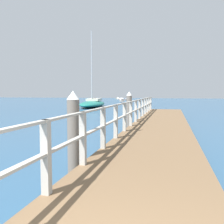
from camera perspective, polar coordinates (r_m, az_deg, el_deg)
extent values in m
cube|color=brown|center=(11.81, 11.01, -3.79)|extent=(2.67, 21.60, 0.38)
cube|color=#B2ADA3|center=(3.79, -15.09, -10.14)|extent=(0.12, 0.12, 1.12)
cube|color=#B2ADA3|center=(5.16, -6.80, -6.10)|extent=(0.12, 0.12, 1.12)
cube|color=#B2ADA3|center=(6.60, -2.11, -3.72)|extent=(0.12, 0.12, 1.12)
cube|color=#B2ADA3|center=(8.08, 0.86, -2.19)|extent=(0.12, 0.12, 1.12)
cube|color=#B2ADA3|center=(9.58, 2.91, -1.13)|extent=(0.12, 0.12, 1.12)
cube|color=#B2ADA3|center=(11.09, 4.40, -0.36)|extent=(0.12, 0.12, 1.12)
cube|color=#B2ADA3|center=(12.60, 5.53, 0.23)|extent=(0.12, 0.12, 1.12)
cube|color=#B2ADA3|center=(14.13, 6.42, 0.69)|extent=(0.12, 0.12, 1.12)
cube|color=#B2ADA3|center=(15.65, 7.14, 1.06)|extent=(0.12, 0.12, 1.12)
cube|color=#B2ADA3|center=(17.18, 7.73, 1.36)|extent=(0.12, 0.12, 1.12)
cube|color=#B2ADA3|center=(18.71, 8.22, 1.62)|extent=(0.12, 0.12, 1.12)
cube|color=#B2ADA3|center=(20.24, 8.64, 1.83)|extent=(0.12, 0.12, 1.12)
cube|color=#B2ADA3|center=(21.77, 9.00, 2.02)|extent=(0.12, 0.12, 1.12)
cube|color=#B2ADA3|center=(11.81, 5.02, 2.56)|extent=(0.10, 20.00, 0.04)
cube|color=#B2ADA3|center=(11.84, 5.00, 0.22)|extent=(0.10, 20.00, 0.04)
cylinder|color=#6B6056|center=(5.69, -8.93, -5.89)|extent=(0.28, 0.28, 1.73)
cone|color=white|center=(5.60, -9.06, 3.88)|extent=(0.29, 0.29, 0.20)
cylinder|color=#6B6056|center=(12.88, 3.99, -0.01)|extent=(0.28, 0.28, 1.73)
cone|color=white|center=(12.84, 4.02, 4.29)|extent=(0.29, 0.29, 0.20)
ellipsoid|color=white|center=(8.99, 2.26, 2.86)|extent=(0.27, 0.30, 0.15)
sphere|color=white|center=(8.88, 1.41, 3.13)|extent=(0.09, 0.09, 0.09)
cone|color=gold|center=(8.84, 1.09, 3.13)|extent=(0.05, 0.05, 0.02)
cone|color=#939399|center=(9.10, 3.07, 2.95)|extent=(0.10, 0.11, 0.07)
ellipsoid|color=#939399|center=(8.99, 2.27, 3.03)|extent=(0.28, 0.28, 0.04)
cylinder|color=tan|center=(8.98, 2.42, 2.22)|extent=(0.01, 0.01, 0.05)
cylinder|color=tan|center=(9.02, 2.21, 2.23)|extent=(0.01, 0.01, 0.05)
ellipsoid|color=#197266|center=(31.86, -4.55, 1.87)|extent=(3.90, 9.22, 0.79)
cylinder|color=#B2B2B7|center=(31.55, -4.76, 10.54)|extent=(0.10, 0.10, 8.78)
cylinder|color=#B2B2B7|center=(32.93, -4.17, 3.25)|extent=(0.46, 3.12, 0.08)
cube|color=beige|center=(32.89, -4.19, 2.90)|extent=(1.97, 3.39, 0.30)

